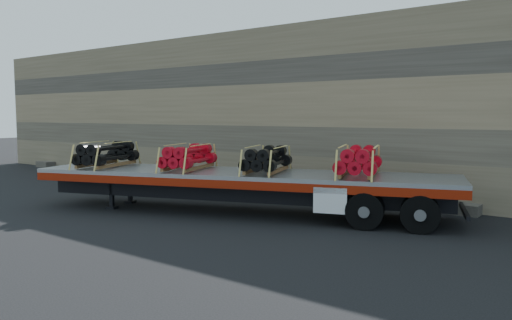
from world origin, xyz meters
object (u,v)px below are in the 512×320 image
at_px(bundle_rear, 359,162).
at_px(bundle_front, 107,155).
at_px(trailer, 239,192).
at_px(bundle_midrear, 267,160).
at_px(bundle_midfront, 188,158).

bearing_deg(bundle_rear, bundle_front, 180.00).
bearing_deg(trailer, bundle_rear, 0.00).
relative_size(trailer, bundle_midrear, 6.11).
bearing_deg(trailer, bundle_front, -180.00).
bearing_deg(bundle_front, bundle_midrear, -0.00).
xyz_separation_m(trailer, bundle_rear, (3.69, 1.28, 1.14)).
bearing_deg(bundle_midrear, trailer, 180.00).
distance_m(trailer, bundle_midrear, 1.46).
height_order(bundle_midfront, bundle_rear, bundle_rear).
relative_size(bundle_front, bundle_midfront, 1.04).
bearing_deg(bundle_midfront, trailer, 0.00).
relative_size(bundle_midfront, bundle_rear, 0.95).
xyz_separation_m(trailer, bundle_midfront, (-1.75, -0.61, 1.12)).
bearing_deg(bundle_front, trailer, 0.00).
bearing_deg(bundle_midfront, bundle_front, 180.00).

